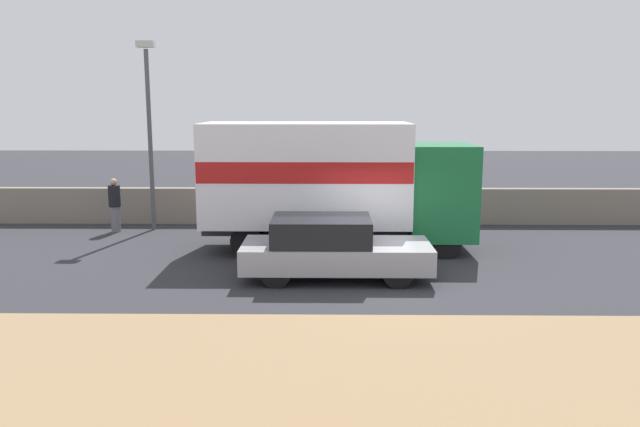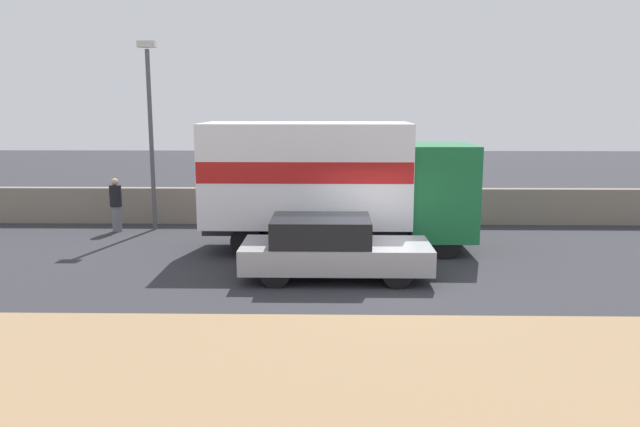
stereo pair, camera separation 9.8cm
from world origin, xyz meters
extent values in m
plane|color=#2D2D33|center=(0.00, 0.00, 0.00)|extent=(80.00, 80.00, 0.00)
cube|color=#937551|center=(0.00, -5.67, 0.02)|extent=(60.00, 6.11, 0.04)
cube|color=gray|center=(0.00, 6.89, 0.61)|extent=(60.00, 0.35, 1.22)
cylinder|color=#4C4C51|center=(-6.68, 5.80, 2.88)|extent=(0.14, 0.14, 5.75)
cube|color=beige|center=(-6.68, 5.80, 5.90)|extent=(0.56, 0.28, 0.20)
cube|color=#196B38|center=(2.14, 2.94, 1.69)|extent=(1.78, 2.10, 2.58)
cube|color=black|center=(3.01, 2.94, 2.20)|extent=(0.06, 1.79, 1.13)
cube|color=#2D2D33|center=(-1.58, 2.94, 0.66)|extent=(5.65, 1.31, 0.25)
cube|color=white|center=(-1.58, 2.94, 2.17)|extent=(5.65, 2.38, 2.78)
cube|color=red|center=(-1.58, 2.94, 2.32)|extent=(5.62, 2.40, 0.56)
cylinder|color=black|center=(2.14, 3.82, 0.44)|extent=(0.89, 0.28, 0.89)
cylinder|color=black|center=(2.14, 2.06, 0.44)|extent=(0.89, 0.28, 0.89)
cylinder|color=black|center=(-3.13, 3.82, 0.44)|extent=(0.89, 0.28, 0.89)
cylinder|color=black|center=(-3.13, 2.06, 0.44)|extent=(0.89, 0.28, 0.89)
cylinder|color=black|center=(-2.00, 3.82, 0.44)|extent=(0.89, 0.28, 0.89)
cylinder|color=black|center=(-2.00, 2.06, 0.44)|extent=(0.89, 0.28, 0.89)
cube|color=#9E9EA3|center=(-0.77, 0.11, 0.55)|extent=(4.42, 1.85, 0.58)
cube|color=black|center=(-1.12, 0.11, 1.15)|extent=(2.30, 1.70, 0.61)
cylinder|color=black|center=(0.60, 0.91, 0.35)|extent=(0.70, 0.20, 0.70)
cylinder|color=black|center=(0.60, -0.70, 0.35)|extent=(0.70, 0.20, 0.70)
cylinder|color=black|center=(-2.14, 0.91, 0.35)|extent=(0.70, 0.20, 0.70)
cylinder|color=black|center=(-2.14, -0.70, 0.35)|extent=(0.70, 0.20, 0.70)
cylinder|color=slate|center=(-7.80, 5.39, 0.41)|extent=(0.29, 0.29, 0.82)
cylinder|color=black|center=(-7.80, 5.39, 1.16)|extent=(0.38, 0.38, 0.68)
sphere|color=tan|center=(-7.80, 5.39, 1.62)|extent=(0.22, 0.22, 0.22)
camera|label=1|loc=(-0.97, -14.19, 4.09)|focal=35.00mm
camera|label=2|loc=(-0.87, -14.19, 4.09)|focal=35.00mm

